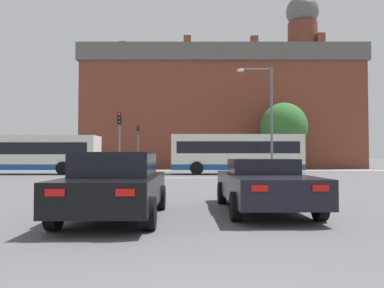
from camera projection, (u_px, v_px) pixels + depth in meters
name	position (u px, v px, depth m)	size (l,w,h in m)	color
stop_line_strip	(194.00, 178.00, 24.27)	(7.69, 0.30, 0.01)	silver
far_pavement	(194.00, 170.00, 36.99)	(68.55, 2.50, 0.01)	#A09B91
brick_civic_building	(223.00, 108.00, 46.47)	(32.71, 10.80, 21.56)	brown
car_saloon_left	(118.00, 185.00, 8.48)	(2.06, 4.51, 1.49)	black
car_roadster_right	(264.00, 184.00, 9.63)	(2.14, 4.90, 1.33)	black
bus_crossing_lead	(238.00, 153.00, 29.25)	(10.11, 2.64, 3.08)	silver
bus_crossing_trailing	(22.00, 154.00, 29.23)	(12.09, 2.66, 3.00)	silver
traffic_light_far_left	(139.00, 140.00, 36.44)	(0.26, 0.31, 4.39)	slate
traffic_light_near_left	(121.00, 134.00, 24.90)	(0.26, 0.31, 4.32)	slate
street_lamp_junction	(267.00, 109.00, 25.09)	(2.41, 0.36, 7.44)	slate
pedestrian_waiting	(273.00, 160.00, 37.59)	(0.44, 0.30, 1.74)	black
pedestrian_walking_east	(262.00, 160.00, 37.59)	(0.45, 0.43, 1.74)	black
tree_by_building	(285.00, 127.00, 38.49)	(4.81, 4.81, 6.92)	#4C3823
tree_kerbside	(283.00, 131.00, 39.32)	(4.38, 4.38, 6.39)	#4C3823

